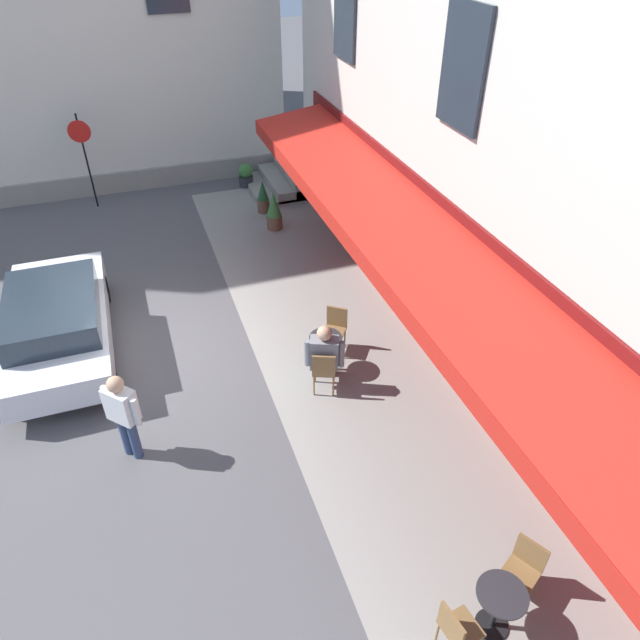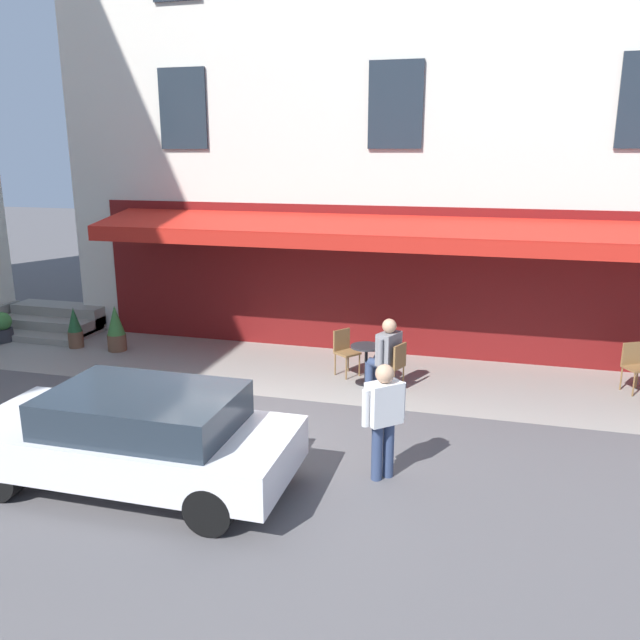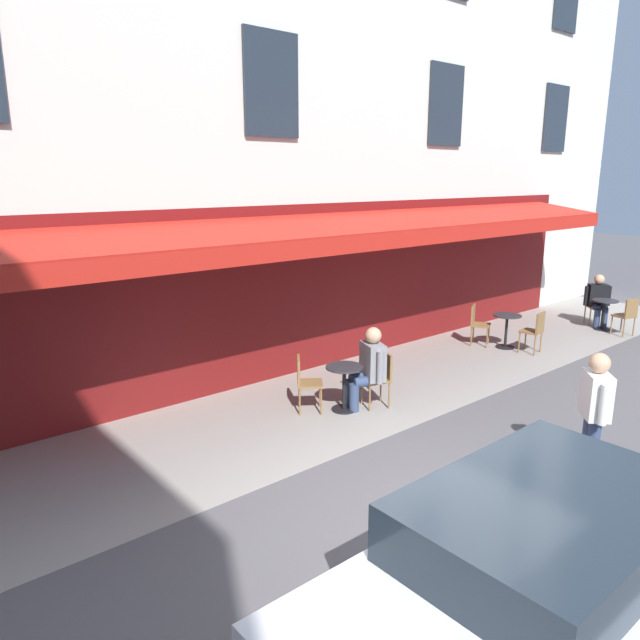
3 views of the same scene
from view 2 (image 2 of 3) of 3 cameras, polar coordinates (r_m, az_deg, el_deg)
The scene contains 14 objects.
ground_plane at distance 10.24m, azimuth -7.94°, elevation -10.32°, with size 70.00×70.00×0.00m, color #565456.
sidewalk_cafe_terrace at distance 12.67m, azimuth 12.05°, elevation -5.49°, with size 20.50×3.20×0.01m, color gray.
cafe_building_facade at distance 18.27m, azimuth 17.25°, elevation 24.15°, with size 20.00×10.70×15.00m.
back_alley_steps at distance 17.17m, azimuth -22.48°, elevation -0.11°, with size 2.40×1.75×0.60m.
cafe_chair_wicker_near_door at distance 13.17m, azimuth 26.05°, elevation -3.42°, with size 0.54×0.54×0.91m.
cafe_table_streetside at distance 12.27m, azimuth 4.10°, elevation -3.44°, with size 0.60×0.60×0.75m.
cafe_chair_wicker_back_row at distance 11.94m, azimuth 6.65°, elevation -3.74°, with size 0.52×0.52×0.91m.
cafe_chair_wicker_kerbside at distance 12.71m, azimuth 2.20°, elevation -2.50°, with size 0.56×0.56×0.91m.
seated_patron_in_grey at distance 11.99m, azimuth 5.78°, elevation -2.78°, with size 0.67×0.66×1.35m.
walking_pedestrian_in_white at distance 8.67m, azimuth 5.65°, elevation -8.17°, with size 0.52×0.52×1.62m.
potted_plant_under_sign at distance 15.51m, azimuth -20.87°, elevation -0.66°, with size 0.33×0.33×0.93m.
potted_plant_entrance_left at distance 16.68m, azimuth -26.24°, elevation -0.57°, with size 0.43×0.43×0.70m.
potted_plant_entrance_right at distance 14.94m, azimuth -17.60°, elevation -0.74°, with size 0.41×0.41×1.03m.
parked_car_white at distance 8.89m, azimuth -15.98°, elevation -9.77°, with size 4.30×1.81×1.33m.
Camera 2 is at (-3.74, 8.50, 4.31)m, focal length 36.19 mm.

